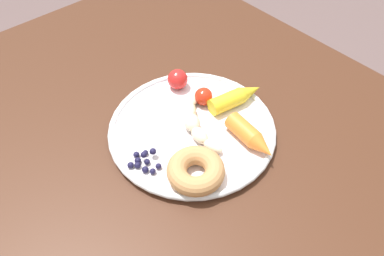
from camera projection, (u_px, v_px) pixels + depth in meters
The scene contains 9 objects.
dining_table at pixel (176, 168), 0.77m from camera, with size 1.12×0.93×0.77m.
plate at pixel (192, 129), 0.71m from camera, with size 0.32×0.32×0.02m.
banana at pixel (196, 123), 0.70m from camera, with size 0.15×0.09×0.03m.
carrot_orange at pixel (251, 137), 0.67m from camera, with size 0.11×0.04×0.03m.
carrot_yellow at pixel (236, 97), 0.74m from camera, with size 0.05×0.12×0.03m.
donut at pixel (196, 171), 0.63m from camera, with size 0.10×0.10×0.03m, color tan.
blueberry_pile at pixel (144, 161), 0.65m from camera, with size 0.06×0.06×0.02m.
tomato_near at pixel (178, 79), 0.77m from camera, with size 0.04×0.04×0.04m, color red.
tomato_mid at pixel (204, 96), 0.74m from camera, with size 0.04×0.04×0.04m, color red.
Camera 1 is at (0.36, -0.28, 1.31)m, focal length 35.31 mm.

